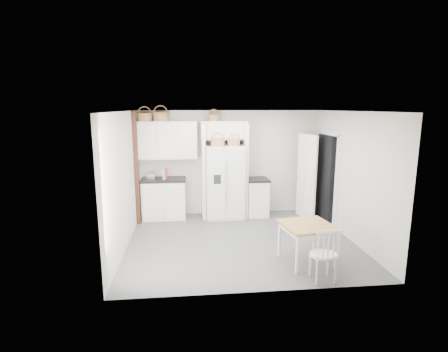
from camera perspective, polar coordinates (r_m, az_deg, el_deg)
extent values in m
plane|color=#48484C|center=(7.23, 2.70, -10.56)|extent=(4.50, 4.50, 0.00)
plane|color=white|center=(6.72, 2.91, 10.51)|extent=(4.50, 4.50, 0.00)
plane|color=#BCB6AF|center=(8.81, 0.81, 2.19)|extent=(4.50, 0.00, 4.50)
plane|color=#BCB6AF|center=(6.89, -16.04, -0.80)|extent=(0.00, 4.00, 4.00)
plane|color=#BCB6AF|center=(7.53, 19.97, -0.03)|extent=(0.00, 4.00, 4.00)
cube|color=silver|center=(8.52, 0.09, -0.93)|extent=(0.92, 0.74, 1.78)
cube|color=silver|center=(8.64, -9.73, -3.76)|extent=(1.02, 0.64, 0.94)
cube|color=silver|center=(8.80, 5.38, -3.54)|extent=(0.51, 0.61, 0.90)
cube|color=brown|center=(6.36, 13.34, -10.63)|extent=(0.95, 0.95, 0.69)
cube|color=silver|center=(5.76, 15.89, -12.23)|extent=(0.42, 0.39, 0.86)
cube|color=black|center=(8.53, -9.84, -0.56)|extent=(1.06, 0.69, 0.04)
cube|color=black|center=(8.69, 5.44, -0.55)|extent=(0.55, 0.65, 0.04)
cube|color=silver|center=(8.47, -11.86, -0.03)|extent=(0.24, 0.17, 0.15)
cube|color=red|center=(8.42, -9.47, 0.30)|extent=(0.05, 0.17, 0.24)
cube|color=beige|center=(8.42, -9.77, 0.25)|extent=(0.04, 0.16, 0.23)
cylinder|color=olive|center=(8.53, -12.83, 9.36)|extent=(0.34, 0.34, 0.19)
cylinder|color=olive|center=(8.49, -10.28, 9.51)|extent=(0.36, 0.36, 0.21)
cylinder|color=olive|center=(8.49, -1.70, 9.50)|extent=(0.28, 0.28, 0.16)
cylinder|color=olive|center=(8.25, -1.05, 5.52)|extent=(0.32, 0.32, 0.17)
cylinder|color=olive|center=(8.30, 1.61, 5.49)|extent=(0.29, 0.29, 0.16)
cube|color=silver|center=(8.51, -9.16, 5.80)|extent=(1.40, 0.34, 0.90)
cube|color=silver|center=(8.53, -0.04, 7.47)|extent=(1.12, 0.34, 0.45)
cube|color=silver|center=(8.48, -3.38, 0.79)|extent=(0.08, 0.60, 2.30)
cube|color=silver|center=(8.59, 3.44, 0.92)|extent=(0.08, 0.60, 2.30)
cube|color=#412011|center=(8.19, -14.10, 1.16)|extent=(0.09, 0.09, 2.60)
cube|color=black|center=(8.44, 16.36, -0.56)|extent=(0.18, 0.85, 2.05)
cube|color=white|center=(8.62, 13.31, -0.17)|extent=(0.21, 0.79, 2.05)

